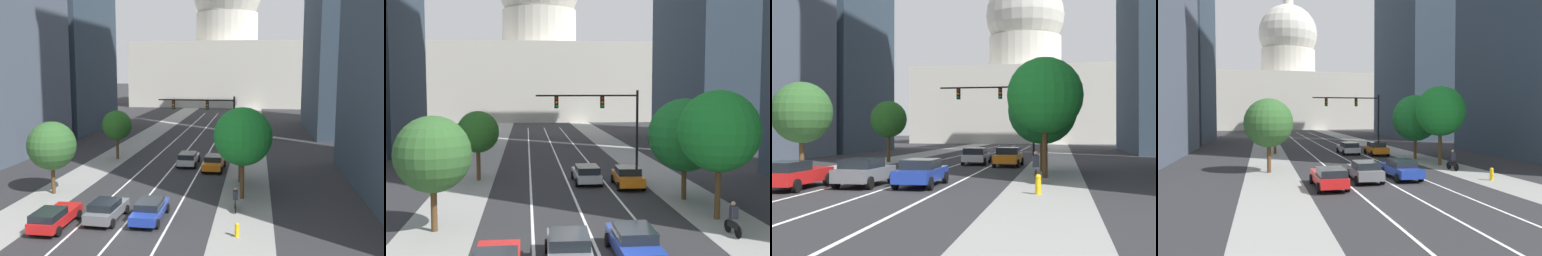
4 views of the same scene
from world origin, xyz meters
TOP-DOWN VIEW (x-y plane):
  - ground_plane at (0.00, 40.00)m, footprint 400.00×400.00m
  - sidewalk_left at (-7.68, 35.00)m, footprint 3.94×130.00m
  - sidewalk_right at (7.68, 35.00)m, footprint 3.94×130.00m
  - lane_stripe_left at (-2.86, 25.00)m, footprint 0.16×90.00m
  - lane_stripe_center at (0.00, 25.00)m, footprint 0.16×90.00m
  - lane_stripe_right at (2.86, 25.00)m, footprint 0.16×90.00m
  - capitol_building at (0.00, 96.15)m, footprint 48.17×27.49m
  - car_silver at (1.43, 17.78)m, footprint 2.04×4.75m
  - car_blue at (1.43, 0.85)m, footprint 1.94×4.75m
  - car_gray at (-1.43, 0.32)m, footprint 2.11×4.25m
  - car_orange at (4.28, 16.06)m, footprint 2.15×4.56m
  - traffic_signal_mast at (3.40, 20.72)m, footprint 8.48×0.39m
  - cyclist at (7.04, 3.56)m, footprint 0.39×1.70m
  - street_tree_mid_left at (-7.85, 5.81)m, footprint 3.91×3.91m
  - street_tree_far_right at (7.42, 6.61)m, footprint 4.54×4.54m
  - street_tree_mid_right at (7.09, 11.54)m, footprint 4.76×4.76m
  - street_tree_near_left at (-6.92, 19.73)m, footprint 3.29×3.29m

SIDE VIEW (x-z plane):
  - ground_plane at x=0.00m, z-range 0.00..0.00m
  - sidewalk_left at x=-7.68m, z-range 0.00..0.01m
  - sidewalk_right at x=7.68m, z-range 0.00..0.01m
  - lane_stripe_left at x=-2.86m, z-range 0.01..0.02m
  - lane_stripe_center at x=0.00m, z-range 0.01..0.02m
  - lane_stripe_right at x=2.86m, z-range 0.01..0.02m
  - car_blue at x=1.43m, z-range 0.04..1.43m
  - car_silver at x=1.43m, z-range 0.05..1.45m
  - car_gray at x=-1.43m, z-range 0.04..1.47m
  - car_orange at x=4.28m, z-range 0.03..1.52m
  - cyclist at x=7.04m, z-range -0.01..1.71m
  - street_tree_near_left at x=-6.92m, z-range 1.08..6.57m
  - street_tree_mid_left at x=-7.85m, z-range 1.00..6.94m
  - street_tree_mid_right at x=7.09m, z-range 0.93..7.56m
  - street_tree_far_right at x=7.42m, z-range 1.33..8.54m
  - traffic_signal_mast at x=3.40m, z-range 1.61..8.70m
  - capitol_building at x=0.00m, z-range -6.53..33.77m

